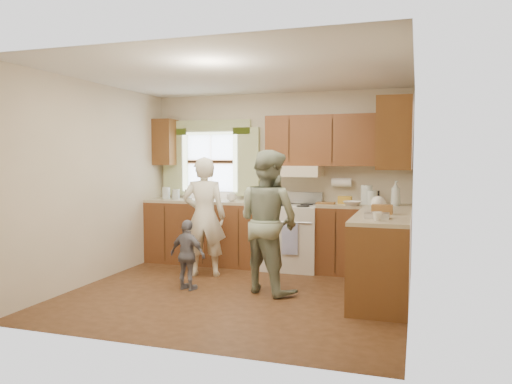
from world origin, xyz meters
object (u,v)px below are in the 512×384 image
(stove, at_px, (292,236))
(child, at_px, (188,255))
(woman_left, at_px, (204,217))
(woman_right, at_px, (268,221))

(stove, height_order, child, stove)
(woman_left, height_order, woman_right, woman_right)
(woman_right, bearing_deg, child, 40.39)
(child, bearing_deg, woman_right, -154.22)
(woman_right, bearing_deg, woman_left, 0.79)
(woman_right, relative_size, child, 1.98)
(woman_left, relative_size, child, 1.88)
(child, bearing_deg, stove, -109.77)
(woman_left, relative_size, woman_right, 0.95)
(woman_left, bearing_deg, stove, -158.65)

